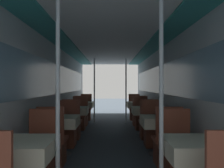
{
  "coord_description": "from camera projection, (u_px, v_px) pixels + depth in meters",
  "views": [
    {
      "loc": [
        0.01,
        -1.36,
        1.3
      ],
      "look_at": [
        0.04,
        2.49,
        1.33
      ],
      "focal_mm": 35.0,
      "sensor_mm": 36.0,
      "label": 1
    }
  ],
  "objects": [
    {
      "name": "chair_right_near_1",
      "position": [
        167.0,
        148.0,
        3.54
      ],
      "size": [
        0.42,
        0.42,
        0.97
      ],
      "color": "brown",
      "rests_on": "ground_plane"
    },
    {
      "name": "chair_right_far_2",
      "position": [
        141.0,
        119.0,
        6.45
      ],
      "size": [
        0.42,
        0.42,
        0.97
      ],
      "rotation": [
        0.0,
        0.0,
        3.14
      ],
      "color": "brown",
      "rests_on": "ground_plane"
    },
    {
      "name": "chair_right_far_0",
      "position": [
        179.0,
        161.0,
        2.91
      ],
      "size": [
        0.42,
        0.42,
        0.97
      ],
      "rotation": [
        0.0,
        0.0,
        3.14
      ],
      "color": "brown",
      "rests_on": "ground_plane"
    },
    {
      "name": "support_pole_right_3",
      "position": [
        126.0,
        90.0,
        7.65
      ],
      "size": [
        0.05,
        0.05,
        2.25
      ],
      "color": "silver",
      "rests_on": "ground_plane"
    },
    {
      "name": "dining_table_left_1",
      "position": [
        61.0,
        123.0,
        4.1
      ],
      "size": [
        0.64,
        0.64,
        0.72
      ],
      "color": "#4C4C51",
      "rests_on": "ground_plane"
    },
    {
      "name": "chair_right_far_3",
      "position": [
        135.0,
        112.0,
        8.22
      ],
      "size": [
        0.42,
        0.42,
        0.97
      ],
      "rotation": [
        0.0,
        0.0,
        3.14
      ],
      "color": "brown",
      "rests_on": "ground_plane"
    },
    {
      "name": "support_pole_left_3",
      "position": [
        94.0,
        90.0,
        7.64
      ],
      "size": [
        0.05,
        0.05,
        2.25
      ],
      "color": "silver",
      "rests_on": "ground_plane"
    },
    {
      "name": "support_pole_left_0",
      "position": [
        58.0,
        102.0,
        2.33
      ],
      "size": [
        0.05,
        0.05,
        2.25
      ],
      "color": "silver",
      "rests_on": "ground_plane"
    },
    {
      "name": "chair_left_far_2",
      "position": [
        79.0,
        119.0,
        6.44
      ],
      "size": [
        0.42,
        0.42,
        0.97
      ],
      "rotation": [
        0.0,
        0.0,
        3.14
      ],
      "color": "brown",
      "rests_on": "ground_plane"
    },
    {
      "name": "chair_right_near_2",
      "position": [
        148.0,
        127.0,
        5.3
      ],
      "size": [
        0.42,
        0.42,
        0.97
      ],
      "color": "brown",
      "rests_on": "ground_plane"
    },
    {
      "name": "dining_table_left_0",
      "position": [
        23.0,
        152.0,
        2.33
      ],
      "size": [
        0.64,
        0.64,
        0.72
      ],
      "color": "#4C4C51",
      "rests_on": "ground_plane"
    },
    {
      "name": "dining_table_right_2",
      "position": [
        144.0,
        112.0,
        5.88
      ],
      "size": [
        0.64,
        0.64,
        0.72
      ],
      "color": "#4C4C51",
      "rests_on": "ground_plane"
    },
    {
      "name": "support_pole_right_0",
      "position": [
        161.0,
        102.0,
        2.34
      ],
      "size": [
        0.05,
        0.05,
        2.25
      ],
      "color": "silver",
      "rests_on": "ground_plane"
    },
    {
      "name": "chair_right_far_1",
      "position": [
        153.0,
        132.0,
        4.68
      ],
      "size": [
        0.42,
        0.42,
        0.97
      ],
      "rotation": [
        0.0,
        0.0,
        3.14
      ],
      "color": "brown",
      "rests_on": "ground_plane"
    },
    {
      "name": "dining_table_right_1",
      "position": [
        159.0,
        123.0,
        4.11
      ],
      "size": [
        0.64,
        0.64,
        0.72
      ],
      "color": "#4C4C51",
      "rests_on": "ground_plane"
    },
    {
      "name": "chair_left_near_3",
      "position": [
        82.0,
        116.0,
        7.06
      ],
      "size": [
        0.42,
        0.42,
        0.97
      ],
      "color": "brown",
      "rests_on": "ground_plane"
    },
    {
      "name": "wall_right",
      "position": [
        167.0,
        91.0,
        5.09
      ],
      "size": [
        0.05,
        10.25,
        2.25
      ],
      "color": "silver",
      "rests_on": "ground_plane"
    },
    {
      "name": "dining_table_right_3",
      "position": [
        136.0,
        105.0,
        7.65
      ],
      "size": [
        0.64,
        0.64,
        0.72
      ],
      "color": "#4C4C51",
      "rests_on": "ground_plane"
    },
    {
      "name": "dining_table_left_2",
      "position": [
        76.0,
        112.0,
        5.86
      ],
      "size": [
        0.64,
        0.64,
        0.72
      ],
      "color": "#4C4C51",
      "rests_on": "ground_plane"
    },
    {
      "name": "ceiling_panel",
      "position": [
        110.0,
        43.0,
        5.09
      ],
      "size": [
        2.64,
        10.25,
        0.07
      ],
      "color": "white",
      "rests_on": "wall_left"
    },
    {
      "name": "wall_left",
      "position": [
        53.0,
        91.0,
        5.07
      ],
      "size": [
        0.05,
        10.25,
        2.25
      ],
      "color": "silver",
      "rests_on": "ground_plane"
    },
    {
      "name": "chair_left_far_0",
      "position": [
        41.0,
        161.0,
        2.9
      ],
      "size": [
        0.42,
        0.42,
        0.97
      ],
      "rotation": [
        0.0,
        0.0,
        3.14
      ],
      "color": "brown",
      "rests_on": "ground_plane"
    },
    {
      "name": "chair_left_near_1",
      "position": [
        53.0,
        148.0,
        3.52
      ],
      "size": [
        0.42,
        0.42,
        0.97
      ],
      "color": "brown",
      "rests_on": "ground_plane"
    },
    {
      "name": "chair_left_far_1",
      "position": [
        67.0,
        132.0,
        4.67
      ],
      "size": [
        0.42,
        0.42,
        0.97
      ],
      "rotation": [
        0.0,
        0.0,
        3.14
      ],
      "color": "brown",
      "rests_on": "ground_plane"
    },
    {
      "name": "dining_table_right_0",
      "position": [
        195.0,
        151.0,
        2.34
      ],
      "size": [
        0.64,
        0.64,
        0.72
      ],
      "color": "#4C4C51",
      "rests_on": "ground_plane"
    },
    {
      "name": "chair_right_near_3",
      "position": [
        139.0,
        116.0,
        7.07
      ],
      "size": [
        0.42,
        0.42,
        0.97
      ],
      "color": "brown",
      "rests_on": "ground_plane"
    },
    {
      "name": "chair_left_near_2",
      "position": [
        72.0,
        127.0,
        5.29
      ],
      "size": [
        0.42,
        0.42,
        0.97
      ],
      "color": "brown",
      "rests_on": "ground_plane"
    },
    {
      "name": "chair_left_far_3",
      "position": [
        86.0,
        112.0,
        8.2
      ],
      "size": [
        0.42,
        0.42,
        0.97
      ],
      "rotation": [
        0.0,
        0.0,
        3.14
      ],
      "color": "brown",
      "rests_on": "ground_plane"
    },
    {
      "name": "dining_table_left_3",
      "position": [
        84.0,
        106.0,
        7.63
      ],
      "size": [
        0.64,
        0.64,
        0.72
      ],
      "color": "#4C4C51",
      "rests_on": "ground_plane"
    }
  ]
}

